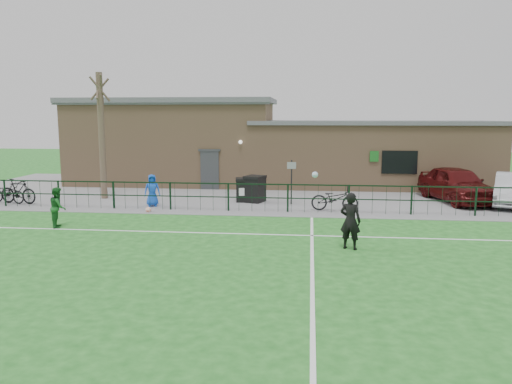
# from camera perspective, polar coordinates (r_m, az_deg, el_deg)

# --- Properties ---
(ground) EXTENTS (90.00, 90.00, 0.00)m
(ground) POSITION_cam_1_polar(r_m,az_deg,el_deg) (13.18, -2.39, -8.90)
(ground) COLOR #1B5E1E
(ground) RESTS_ON ground
(paving_strip) EXTENTS (34.00, 13.00, 0.02)m
(paving_strip) POSITION_cam_1_polar(r_m,az_deg,el_deg) (26.29, 2.01, 0.02)
(paving_strip) COLOR slate
(paving_strip) RESTS_ON ground
(pitch_line_touch) EXTENTS (28.00, 0.10, 0.01)m
(pitch_line_touch) POSITION_cam_1_polar(r_m,az_deg,el_deg) (20.70, 0.84, -2.38)
(pitch_line_touch) COLOR white
(pitch_line_touch) RESTS_ON ground
(pitch_line_mid) EXTENTS (28.00, 0.10, 0.01)m
(pitch_line_mid) POSITION_cam_1_polar(r_m,az_deg,el_deg) (17.00, -0.37, -4.83)
(pitch_line_mid) COLOR white
(pitch_line_mid) RESTS_ON ground
(pitch_line_perp) EXTENTS (0.10, 16.00, 0.01)m
(pitch_line_perp) POSITION_cam_1_polar(r_m,az_deg,el_deg) (13.04, 6.44, -9.12)
(pitch_line_perp) COLOR white
(pitch_line_perp) RESTS_ON ground
(perimeter_fence) EXTENTS (28.00, 0.10, 1.20)m
(perimeter_fence) POSITION_cam_1_polar(r_m,az_deg,el_deg) (20.79, 0.90, -0.66)
(perimeter_fence) COLOR black
(perimeter_fence) RESTS_ON ground
(bare_tree) EXTENTS (0.30, 0.30, 6.00)m
(bare_tree) POSITION_cam_1_polar(r_m,az_deg,el_deg) (24.99, -17.22, 6.07)
(bare_tree) COLOR #4E3D2F
(bare_tree) RESTS_ON ground
(wheelie_bin_left) EXTENTS (1.01, 1.07, 1.14)m
(wheelie_bin_left) POSITION_cam_1_polar(r_m,az_deg,el_deg) (23.06, -0.13, 0.25)
(wheelie_bin_left) COLOR black
(wheelie_bin_left) RESTS_ON paving_strip
(wheelie_bin_right) EXTENTS (0.77, 0.85, 1.01)m
(wheelie_bin_right) POSITION_cam_1_polar(r_m,az_deg,el_deg) (23.24, -1.45, 0.15)
(wheelie_bin_right) COLOR black
(wheelie_bin_right) RESTS_ON paving_strip
(sign_post) EXTENTS (0.07, 0.07, 2.00)m
(sign_post) POSITION_cam_1_polar(r_m,az_deg,el_deg) (22.51, 4.07, 1.12)
(sign_post) COLOR black
(sign_post) RESTS_ON paving_strip
(car_maroon) EXTENTS (3.00, 5.14, 1.65)m
(car_maroon) POSITION_cam_1_polar(r_m,az_deg,el_deg) (24.92, 21.94, 0.84)
(car_maroon) COLOR #460C0C
(car_maroon) RESTS_ON paving_strip
(bicycle_a) EXTENTS (1.93, 1.00, 0.96)m
(bicycle_a) POSITION_cam_1_polar(r_m,az_deg,el_deg) (25.44, -26.52, -0.08)
(bicycle_a) COLOR black
(bicycle_a) RESTS_ON paving_strip
(bicycle_b) EXTENTS (1.94, 0.85, 1.13)m
(bicycle_b) POSITION_cam_1_polar(r_m,az_deg,el_deg) (25.09, -25.55, 0.07)
(bicycle_b) COLOR black
(bicycle_b) RESTS_ON paving_strip
(bicycle_e) EXTENTS (1.98, 0.76, 1.03)m
(bicycle_e) POSITION_cam_1_polar(r_m,az_deg,el_deg) (21.21, 8.97, -0.76)
(bicycle_e) COLOR black
(bicycle_e) RESTS_ON paving_strip
(spectator_child) EXTENTS (0.80, 0.66, 1.41)m
(spectator_child) POSITION_cam_1_polar(r_m,az_deg,el_deg) (22.47, -11.78, 0.19)
(spectator_child) COLOR blue
(spectator_child) RESTS_ON paving_strip
(goalkeeper_kick) EXTENTS (1.53, 3.25, 2.03)m
(goalkeeper_kick) POSITION_cam_1_polar(r_m,az_deg,el_deg) (15.28, 10.62, -3.13)
(goalkeeper_kick) COLOR black
(goalkeeper_kick) RESTS_ON ground
(outfield_player) EXTENTS (0.77, 0.86, 1.45)m
(outfield_player) POSITION_cam_1_polar(r_m,az_deg,el_deg) (19.31, -21.69, -1.63)
(outfield_player) COLOR #1A5D22
(outfield_player) RESTS_ON ground
(ball_ground) EXTENTS (0.23, 0.23, 0.23)m
(ball_ground) POSITION_cam_1_polar(r_m,az_deg,el_deg) (21.24, -12.19, -1.98)
(ball_ground) COLOR white
(ball_ground) RESTS_ON ground
(clubhouse) EXTENTS (24.25, 5.40, 4.96)m
(clubhouse) POSITION_cam_1_polar(r_m,az_deg,el_deg) (29.11, 0.73, 5.25)
(clubhouse) COLOR tan
(clubhouse) RESTS_ON ground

